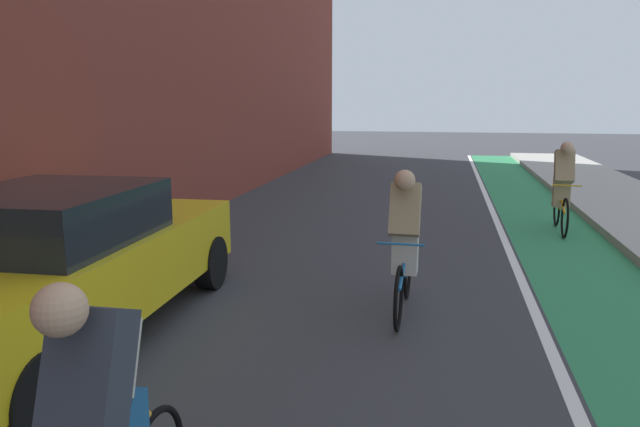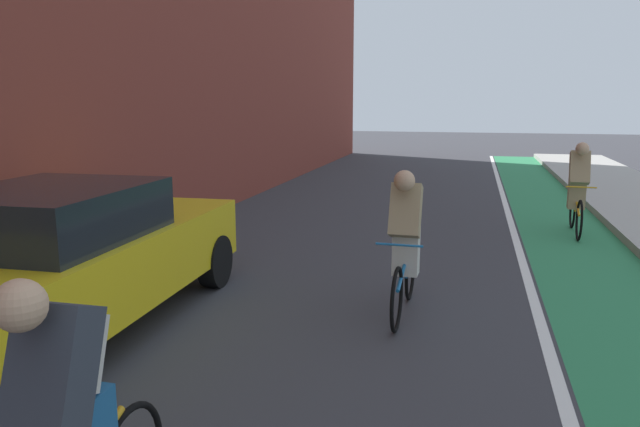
% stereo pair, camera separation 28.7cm
% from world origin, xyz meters
% --- Properties ---
extents(ground_plane, '(76.85, 76.85, 0.00)m').
position_xyz_m(ground_plane, '(0.00, 13.46, 0.00)').
color(ground_plane, '#38383D').
extents(bike_lane_paint, '(1.60, 34.93, 0.00)m').
position_xyz_m(bike_lane_paint, '(2.88, 15.46, 0.00)').
color(bike_lane_paint, '#2D8451').
rests_on(bike_lane_paint, ground).
extents(lane_divider_stripe, '(0.12, 34.93, 0.00)m').
position_xyz_m(lane_divider_stripe, '(1.98, 15.46, 0.00)').
color(lane_divider_stripe, white).
rests_on(lane_divider_stripe, ground).
extents(parked_sedan_yellow_cab, '(1.96, 4.66, 1.53)m').
position_xyz_m(parked_sedan_yellow_cab, '(-2.63, 11.63, 0.79)').
color(parked_sedan_yellow_cab, yellow).
rests_on(parked_sedan_yellow_cab, ground).
extents(cyclist_trailing, '(0.48, 1.73, 1.62)m').
position_xyz_m(cyclist_trailing, '(0.54, 13.07, 0.85)').
color(cyclist_trailing, black).
rests_on(cyclist_trailing, ground).
extents(cyclist_far, '(0.48, 1.74, 1.63)m').
position_xyz_m(cyclist_far, '(3.01, 17.82, 0.81)').
color(cyclist_far, black).
rests_on(cyclist_far, ground).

